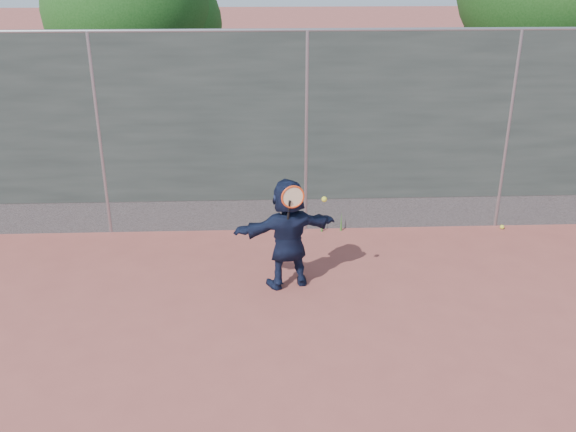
{
  "coord_description": "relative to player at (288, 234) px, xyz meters",
  "views": [
    {
      "loc": [
        -0.65,
        -5.59,
        4.13
      ],
      "look_at": [
        -0.34,
        1.75,
        0.97
      ],
      "focal_mm": 40.0,
      "sensor_mm": 36.0,
      "label": 1
    }
  ],
  "objects": [
    {
      "name": "swing_action",
      "position": [
        0.09,
        -0.19,
        0.55
      ],
      "size": [
        0.57,
        0.15,
        0.51
      ],
      "color": "#E04115",
      "rests_on": "ground"
    },
    {
      "name": "weed_clump",
      "position": [
        0.64,
        1.63,
        -0.59
      ],
      "size": [
        0.68,
        0.07,
        0.3
      ],
      "color": "#387226",
      "rests_on": "ground"
    },
    {
      "name": "tree_left",
      "position": [
        -2.51,
        4.8,
        2.21
      ],
      "size": [
        3.15,
        3.0,
        4.53
      ],
      "color": "#382314",
      "rests_on": "ground"
    },
    {
      "name": "fence",
      "position": [
        0.34,
        1.75,
        0.86
      ],
      "size": [
        20.0,
        0.06,
        3.03
      ],
      "color": "#38423D",
      "rests_on": "ground"
    },
    {
      "name": "ground",
      "position": [
        0.34,
        -1.75,
        -0.73
      ],
      "size": [
        80.0,
        80.0,
        0.0
      ],
      "primitive_type": "plane",
      "color": "#9E4C42",
      "rests_on": "ground"
    },
    {
      "name": "ball_ground",
      "position": [
        3.4,
        1.6,
        -0.69
      ],
      "size": [
        0.07,
        0.07,
        0.07
      ],
      "primitive_type": "sphere",
      "color": "yellow",
      "rests_on": "ground"
    },
    {
      "name": "player",
      "position": [
        0.0,
        0.0,
        0.0
      ],
      "size": [
        1.41,
        0.77,
        1.45
      ],
      "primitive_type": "imported",
      "rotation": [
        0.0,
        0.0,
        3.41
      ],
      "color": "#141C38",
      "rests_on": "ground"
    }
  ]
}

